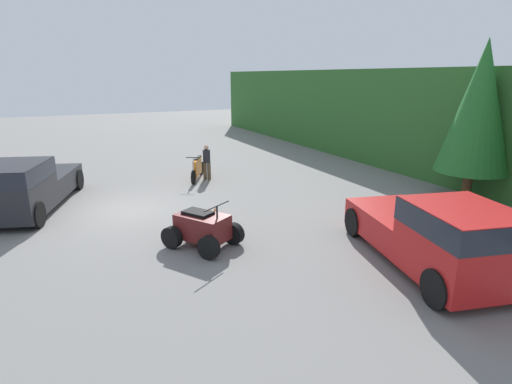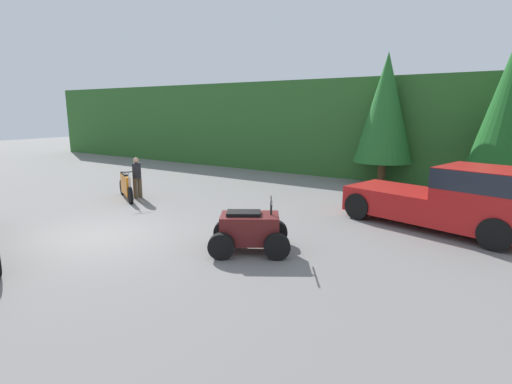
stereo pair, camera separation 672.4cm
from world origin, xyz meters
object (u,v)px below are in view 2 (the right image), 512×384
at_px(pickup_truck_red, 455,197).
at_px(dirt_bike, 126,186).
at_px(quad_atv, 250,231).
at_px(rider_person, 137,176).
at_px(traffic_cone, 224,223).

height_order(pickup_truck_red, dirt_bike, pickup_truck_red).
height_order(quad_atv, rider_person, rider_person).
height_order(dirt_bike, rider_person, rider_person).
bearing_deg(pickup_truck_red, traffic_cone, -132.19).
relative_size(quad_atv, rider_person, 1.46).
xyz_separation_m(pickup_truck_red, quad_atv, (-3.93, -4.60, -0.49)).
bearing_deg(quad_atv, pickup_truck_red, 16.77).
bearing_deg(quad_atv, rider_person, 127.75).
height_order(dirt_bike, traffic_cone, dirt_bike).
relative_size(dirt_bike, rider_person, 1.36).
bearing_deg(traffic_cone, dirt_bike, 168.13).
distance_m(pickup_truck_red, quad_atv, 6.07).
distance_m(quad_atv, rider_person, 7.62).
distance_m(pickup_truck_red, dirt_bike, 11.59).
xyz_separation_m(dirt_bike, rider_person, (0.21, 0.40, 0.37)).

